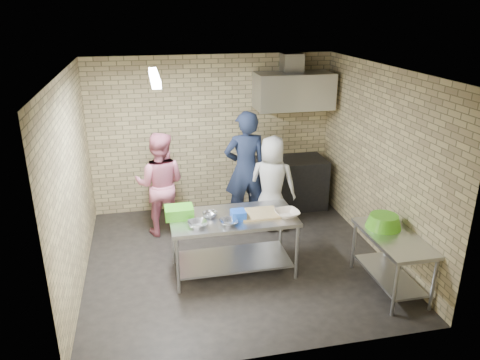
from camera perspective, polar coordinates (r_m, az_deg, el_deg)
The scene contains 26 objects.
floor at distance 6.79m, azimuth -0.48°, elevation -9.77°, with size 4.20×4.20×0.00m, color black.
ceiling at distance 5.89m, azimuth -0.56°, elevation 13.46°, with size 4.20×4.20×0.00m, color black.
back_wall at distance 8.09m, azimuth -3.40°, elevation 5.72°, with size 4.20×0.06×2.70m, color tan.
front_wall at distance 4.44m, azimuth 4.77°, elevation -7.61°, with size 4.20×0.06×2.70m, color tan.
left_wall at distance 6.17m, azimuth -19.99°, elevation -0.45°, with size 0.06×4.00×2.70m, color tan.
right_wall at distance 6.92m, azimuth 16.78°, elevation 2.21°, with size 0.06×4.00×2.70m, color tan.
prep_table at distance 6.32m, azimuth -0.85°, elevation -7.93°, with size 1.67×0.83×0.83m, color silver.
side_counter at distance 6.30m, azimuth 18.15°, elevation -9.58°, with size 0.60×1.20×0.75m, color silver.
stove at distance 8.35m, azimuth 6.30°, elevation -0.38°, with size 1.20×0.70×0.90m, color black.
range_hood at distance 7.96m, azimuth 6.66°, elevation 10.90°, with size 1.30×0.60×0.60m, color silver.
hood_duct at distance 8.03m, azimuth 6.45°, elevation 14.25°, with size 0.35×0.30×0.30m, color #A5A8AD.
wall_shelf at distance 8.26m, azimuth 8.19°, elevation 9.93°, with size 0.80×0.20×0.04m, color #3F2B19.
fluorescent_fixture at distance 5.78m, azimuth -10.54°, elevation 12.38°, with size 0.10×1.25×0.08m, color white.
green_crate at distance 6.12m, azimuth -7.55°, elevation -3.97°, with size 0.37×0.28×0.15m, color #3B9E1D.
blue_tub at distance 6.02m, azimuth -0.22°, elevation -4.35°, with size 0.19×0.19×0.12m, color blue.
cutting_board at distance 6.18m, azimuth 2.36°, elevation -4.18°, with size 0.51×0.39×0.03m, color tan.
mixing_bowl_a at distance 5.87m, azimuth -5.30°, elevation -5.47°, with size 0.26×0.26×0.06m, color silver.
mixing_bowl_b at distance 6.11m, azimuth -3.73°, elevation -4.30°, with size 0.20×0.20×0.06m, color #AFB0B6.
mixing_bowl_c at distance 5.90m, azimuth -1.41°, elevation -5.24°, with size 0.24×0.24×0.06m, color #B4B7BB.
ceramic_bowl at distance 6.14m, azimuth 5.84°, elevation -4.16°, with size 0.32×0.32×0.08m, color beige.
green_basin at distance 6.27m, azimuth 17.35°, elevation -4.88°, with size 0.46×0.46×0.17m, color #59C626, non-canonical shape.
bottle_red at distance 8.16m, azimuth 6.55°, elevation 10.65°, with size 0.07×0.07×0.18m, color #B22619.
bottle_green at distance 8.30m, azimuth 9.21°, elevation 10.59°, with size 0.06×0.06×0.15m, color green.
man_navy at distance 7.47m, azimuth 0.69°, elevation 1.33°, with size 0.70×0.46×1.93m, color black.
woman_pink at distance 7.30m, azimuth -9.82°, elevation -0.53°, with size 0.81×0.63×1.67m, color #D5708A.
woman_white at distance 7.39m, azimuth 3.97°, elevation -0.43°, with size 0.76×0.50×1.56m, color white.
Camera 1 is at (-1.18, -5.72, 3.46)m, focal length 34.50 mm.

